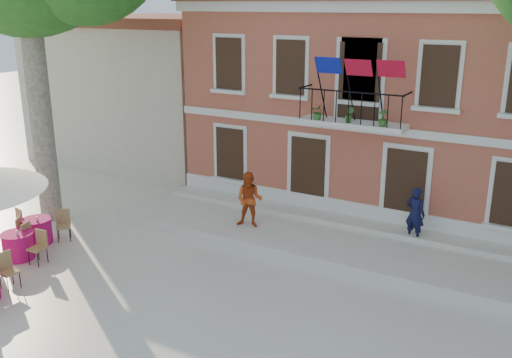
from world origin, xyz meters
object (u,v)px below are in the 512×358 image
Objects in this scene: pedestrian_orange at (249,200)px; cafe_table_0 at (37,230)px; pedestrian_navy at (415,214)px; cafe_table_3 at (18,244)px.

pedestrian_orange is 6.44m from cafe_table_0.
pedestrian_navy reaches higher than cafe_table_0.
cafe_table_0 is (-9.93, -5.15, -0.68)m from pedestrian_navy.
cafe_table_3 is (0.42, -1.03, 0.00)m from cafe_table_0.
pedestrian_navy is 0.89× the size of cafe_table_0.
pedestrian_orange is 0.93× the size of cafe_table_3.
pedestrian_orange is 0.96× the size of cafe_table_0.
cafe_table_0 is at bearing 41.08° from pedestrian_navy.
cafe_table_0 and cafe_table_3 have the same top height.
pedestrian_orange is at bearing 35.25° from cafe_table_0.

